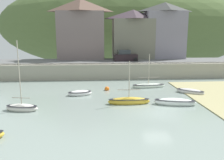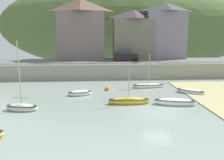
# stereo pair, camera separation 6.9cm
# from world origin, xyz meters

# --- Properties ---
(quay_seawall) EXTENTS (48.00, 9.40, 2.40)m
(quay_seawall) POSITION_xyz_m (0.00, 17.50, 1.36)
(quay_seawall) COLOR gray
(quay_seawall) RESTS_ON ground
(hillside_backdrop) EXTENTS (80.00, 44.00, 26.81)m
(hillside_backdrop) POSITION_xyz_m (5.71, 55.20, 9.38)
(hillside_backdrop) COLOR #556B39
(hillside_backdrop) RESTS_ON ground
(waterfront_building_left) EXTENTS (8.81, 5.60, 11.04)m
(waterfront_building_left) POSITION_xyz_m (-8.29, 25.20, 8.00)
(waterfront_building_left) COLOR slate
(waterfront_building_left) RESTS_ON ground
(waterfront_building_centre) EXTENTS (7.93, 5.28, 9.12)m
(waterfront_building_centre) POSITION_xyz_m (1.57, 25.20, 7.03)
(waterfront_building_centre) COLOR slate
(waterfront_building_centre) RESTS_ON ground
(waterfront_building_right) EXTENTS (7.65, 5.22, 10.52)m
(waterfront_building_right) POSITION_xyz_m (7.66, 25.20, 7.73)
(waterfront_building_right) COLOR gray
(waterfront_building_right) RESTS_ON ground
(fishing_boat_green) EXTENTS (4.62, 1.61, 4.65)m
(fishing_boat_green) POSITION_xyz_m (1.43, 10.25, 0.24)
(fishing_boat_green) COLOR white
(fishing_boat_green) RESTS_ON ground
(rowboat_small_beached) EXTENTS (4.38, 2.13, 0.89)m
(rowboat_small_beached) POSITION_xyz_m (2.35, 2.25, 0.27)
(rowboat_small_beached) COLOR white
(rowboat_small_beached) RESTS_ON ground
(sailboat_far_left) EXTENTS (3.37, 3.06, 0.75)m
(sailboat_far_left) POSITION_xyz_m (5.76, 6.66, 0.23)
(sailboat_far_left) COLOR silver
(sailboat_far_left) RESTS_ON ground
(sailboat_tall_mast) EXTENTS (3.26, 1.74, 6.74)m
(sailboat_tall_mast) POSITION_xyz_m (-12.69, 1.51, 0.30)
(sailboat_tall_mast) COLOR silver
(sailboat_tall_mast) RESTS_ON ground
(motorboat_with_cabin) EXTENTS (4.37, 1.14, 4.64)m
(motorboat_with_cabin) POSITION_xyz_m (-2.28, 2.94, 0.29)
(motorboat_with_cabin) COLOR gold
(motorboat_with_cabin) RESTS_ON ground
(sailboat_nearest_shore) EXTENTS (3.00, 1.82, 0.76)m
(sailboat_nearest_shore) POSITION_xyz_m (-7.56, 6.80, 0.24)
(sailboat_nearest_shore) COLOR white
(sailboat_nearest_shore) RESTS_ON ground
(parked_car_near_slipway) EXTENTS (4.22, 2.03, 1.95)m
(parked_car_near_slipway) POSITION_xyz_m (-0.46, 20.70, 3.20)
(parked_car_near_slipway) COLOR black
(parked_car_near_slipway) RESTS_ON ground
(mooring_buoy) EXTENTS (0.61, 0.61, 0.61)m
(mooring_buoy) POSITION_xyz_m (-4.25, 9.00, 0.18)
(mooring_buoy) COLOR orange
(mooring_buoy) RESTS_ON ground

